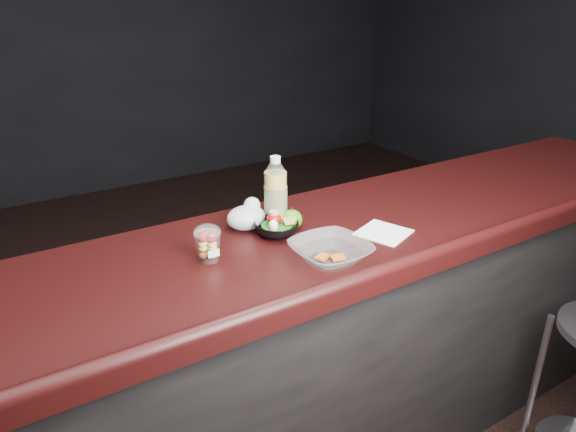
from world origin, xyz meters
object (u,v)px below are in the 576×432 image
object	(u,v)px
green_apple	(292,219)
takeout_bowl	(330,252)
snack_bowl	(276,227)
lemonade_bottle	(276,196)
fruit_cup	(208,243)

from	to	relation	value
green_apple	takeout_bowl	xyz separation A→B (m)	(-0.02, -0.26, -0.01)
green_apple	snack_bowl	xyz separation A→B (m)	(-0.07, -0.02, -0.01)
snack_bowl	takeout_bowl	xyz separation A→B (m)	(0.05, -0.25, 0.00)
lemonade_bottle	takeout_bowl	distance (m)	0.34
fruit_cup	snack_bowl	distance (m)	0.28
lemonade_bottle	green_apple	xyz separation A→B (m)	(0.02, -0.07, -0.07)
green_apple	snack_bowl	size ratio (longest dim) A/B	0.39
lemonade_bottle	takeout_bowl	bearing A→B (deg)	-90.17
fruit_cup	takeout_bowl	size ratio (longest dim) A/B	0.49
green_apple	fruit_cup	bearing A→B (deg)	-169.50
lemonade_bottle	fruit_cup	world-z (taller)	lemonade_bottle
green_apple	takeout_bowl	size ratio (longest dim) A/B	0.32
snack_bowl	takeout_bowl	bearing A→B (deg)	-79.07
fruit_cup	green_apple	distance (m)	0.35
green_apple	takeout_bowl	distance (m)	0.27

